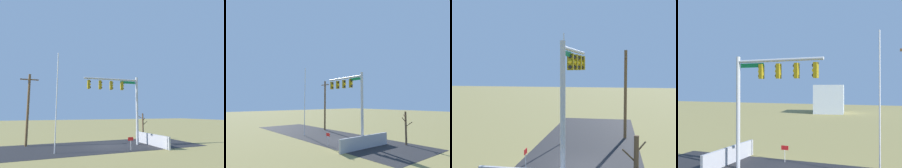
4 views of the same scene
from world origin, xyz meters
The scene contains 6 objects.
ground_plane centered at (0.00, 0.00, 0.00)m, with size 160.00×160.00×0.00m, color olive.
road_surface centered at (-4.00, 0.00, 0.01)m, with size 28.00×8.00×0.01m, color #232326.
signal_mast centered at (1.48, -0.37, 5.43)m, with size 6.28×0.71×7.59m.
flagpole centered at (-5.79, -2.04, 4.53)m, with size 0.10×0.10×9.06m, color silver.
utility_pole centered at (-8.15, 3.04, 4.05)m, with size 1.90×0.26×7.77m.
open_sign centered at (1.07, -3.22, 0.91)m, with size 0.56×0.04×1.22m.
Camera 3 is at (18.46, 2.20, 6.14)m, focal length 47.86 mm.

